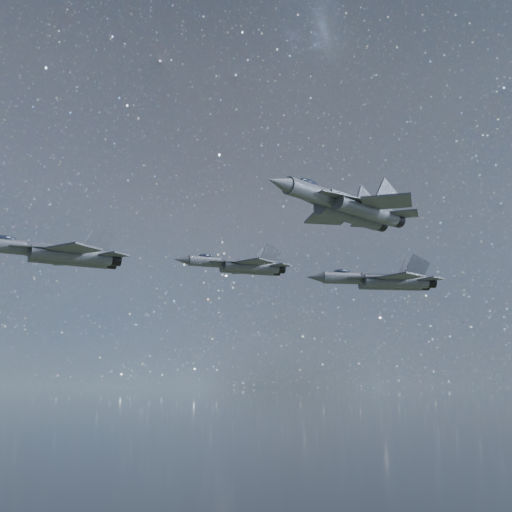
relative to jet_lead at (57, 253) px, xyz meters
name	(u,v)px	position (x,y,z in m)	size (l,w,h in m)	color
jet_lead	(57,253)	(0.00, 0.00, 0.00)	(17.86, 12.58, 4.52)	#383D47
jet_left	(241,265)	(29.32, 19.49, 4.62)	(18.68, 13.20, 4.73)	#383D47
jet_right	(348,207)	(27.40, -15.99, 4.09)	(20.02, 13.37, 5.07)	#383D47
jet_slot	(383,281)	(45.60, 4.27, 0.81)	(19.83, 13.45, 4.99)	#383D47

